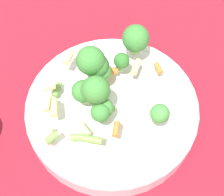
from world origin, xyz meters
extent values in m
plane|color=maroon|center=(0.00, 0.00, 0.00)|extent=(3.00, 3.00, 0.00)
cylinder|color=white|center=(0.00, 0.00, 0.02)|extent=(0.30, 0.30, 0.04)
torus|color=white|center=(0.00, 0.00, 0.04)|extent=(0.30, 0.30, 0.01)
cylinder|color=#8CB766|center=(0.04, 0.04, 0.05)|extent=(0.02, 0.02, 0.02)
sphere|color=#3D8438|center=(0.04, 0.04, 0.08)|extent=(0.04, 0.04, 0.04)
cylinder|color=#8CB766|center=(0.02, 0.03, 0.08)|extent=(0.01, 0.01, 0.02)
sphere|color=#3D8438|center=(0.02, 0.03, 0.10)|extent=(0.04, 0.04, 0.04)
cylinder|color=#8CB766|center=(0.03, 0.03, 0.06)|extent=(0.01, 0.01, 0.02)
sphere|color=#479342|center=(0.03, 0.03, 0.09)|extent=(0.04, 0.04, 0.04)
cylinder|color=#8CB766|center=(-0.02, -0.08, 0.07)|extent=(0.01, 0.01, 0.01)
sphere|color=#479342|center=(-0.02, -0.08, 0.09)|extent=(0.03, 0.03, 0.03)
cylinder|color=#8CB766|center=(-0.04, 0.00, 0.06)|extent=(0.01, 0.01, 0.02)
sphere|color=#479342|center=(-0.04, 0.00, 0.08)|extent=(0.03, 0.03, 0.03)
cylinder|color=#8CB766|center=(-0.05, 0.00, 0.07)|extent=(0.01, 0.01, 0.01)
sphere|color=#3D8438|center=(-0.05, 0.00, 0.09)|extent=(0.03, 0.03, 0.03)
cylinder|color=#8CB766|center=(-0.02, 0.03, 0.07)|extent=(0.01, 0.01, 0.02)
sphere|color=#479342|center=(-0.02, 0.03, 0.09)|extent=(0.04, 0.04, 0.04)
cylinder|color=#8CB766|center=(-0.03, 0.02, 0.08)|extent=(0.02, 0.02, 0.02)
sphere|color=#3D8438|center=(-0.03, 0.02, 0.11)|extent=(0.04, 0.04, 0.04)
cylinder|color=#8CB766|center=(0.11, 0.00, 0.07)|extent=(0.02, 0.02, 0.02)
sphere|color=#3D8438|center=(0.11, 0.00, 0.10)|extent=(0.05, 0.05, 0.05)
cylinder|color=#8CB766|center=(-0.02, 0.04, 0.06)|extent=(0.01, 0.01, 0.01)
sphere|color=#3D8438|center=(-0.02, 0.04, 0.08)|extent=(0.04, 0.04, 0.04)
cylinder|color=#8CB766|center=(0.02, 0.04, 0.09)|extent=(0.02, 0.02, 0.02)
sphere|color=#3D8438|center=(0.02, 0.04, 0.12)|extent=(0.05, 0.05, 0.05)
cylinder|color=#8CB766|center=(0.06, 0.01, 0.06)|extent=(0.01, 0.01, 0.01)
sphere|color=#33722D|center=(0.06, 0.01, 0.08)|extent=(0.03, 0.03, 0.03)
cylinder|color=beige|center=(-0.06, 0.07, 0.07)|extent=(0.03, 0.03, 0.01)
cylinder|color=#729E4C|center=(-0.02, 0.10, 0.05)|extent=(0.03, 0.02, 0.01)
cylinder|color=orange|center=(-0.06, -0.03, 0.07)|extent=(0.03, 0.02, 0.01)
cylinder|color=orange|center=(0.04, 0.05, 0.07)|extent=(0.02, 0.01, 0.01)
cylinder|color=beige|center=(-0.06, 0.08, 0.08)|extent=(0.03, 0.02, 0.01)
cylinder|color=beige|center=(-0.10, 0.06, 0.06)|extent=(0.03, 0.02, 0.01)
cylinder|color=#729E4C|center=(-0.09, 0.02, 0.06)|extent=(0.02, 0.03, 0.01)
cylinder|color=beige|center=(-0.03, 0.10, 0.08)|extent=(0.02, 0.02, 0.01)
cylinder|color=orange|center=(0.05, 0.03, 0.06)|extent=(0.03, 0.03, 0.01)
cylinder|color=beige|center=(0.04, 0.10, 0.07)|extent=(0.03, 0.02, 0.01)
cylinder|color=orange|center=(0.09, -0.05, 0.06)|extent=(0.02, 0.02, 0.01)
cylinder|color=beige|center=(-0.07, 0.02, 0.06)|extent=(0.02, 0.03, 0.01)
cylinder|color=beige|center=(0.07, -0.02, 0.07)|extent=(0.03, 0.01, 0.01)
cylinder|color=#729E4C|center=(-0.11, 0.05, 0.07)|extent=(0.02, 0.02, 0.01)
cylinder|color=#729E4C|center=(-0.02, 0.00, 0.07)|extent=(0.02, 0.03, 0.01)
cylinder|color=#729E4C|center=(-0.09, -0.01, 0.07)|extent=(0.02, 0.03, 0.01)
cylinder|color=beige|center=(0.03, 0.03, 0.07)|extent=(0.02, 0.02, 0.01)
cylinder|color=#729E4C|center=(0.05, 0.07, 0.07)|extent=(0.02, 0.03, 0.01)
camera|label=1|loc=(-0.26, -0.11, 0.50)|focal=50.00mm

